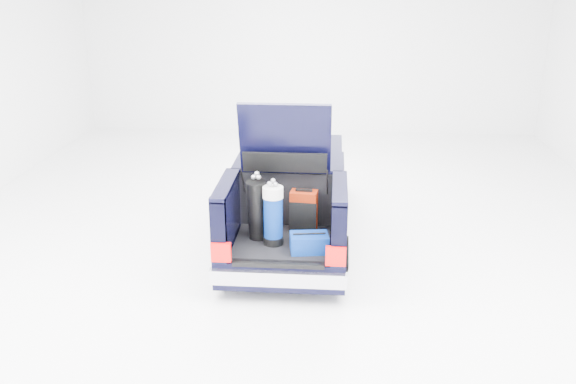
# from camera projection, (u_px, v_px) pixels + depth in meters

# --- Properties ---
(ground) EXTENTS (14.00, 14.00, 0.00)m
(ground) POSITION_uv_depth(u_px,v_px,m) (290.00, 236.00, 10.07)
(ground) COLOR white
(ground) RESTS_ON ground
(car) EXTENTS (1.87, 4.65, 2.47)m
(car) POSITION_uv_depth(u_px,v_px,m) (291.00, 196.00, 9.94)
(car) COLOR black
(car) RESTS_ON ground
(red_suitcase) EXTENTS (0.40, 0.28, 0.63)m
(red_suitcase) POSITION_uv_depth(u_px,v_px,m) (304.00, 211.00, 8.73)
(red_suitcase) COLOR #741703
(red_suitcase) RESTS_ON car
(black_golf_bag) EXTENTS (0.34, 0.40, 0.97)m
(black_golf_bag) POSITION_uv_depth(u_px,v_px,m) (257.00, 210.00, 8.40)
(black_golf_bag) COLOR black
(black_golf_bag) RESTS_ON car
(blue_golf_bag) EXTENTS (0.30, 0.30, 0.94)m
(blue_golf_bag) POSITION_uv_depth(u_px,v_px,m) (273.00, 215.00, 8.25)
(blue_golf_bag) COLOR black
(blue_golf_bag) RESTS_ON car
(blue_duffel) EXTENTS (0.54, 0.40, 0.26)m
(blue_duffel) POSITION_uv_depth(u_px,v_px,m) (309.00, 243.00, 8.13)
(blue_duffel) COLOR navy
(blue_duffel) RESTS_ON car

